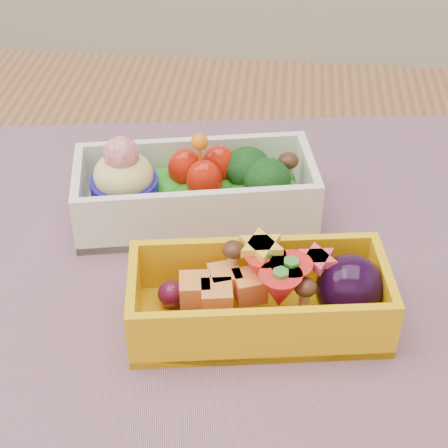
# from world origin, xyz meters

# --- Properties ---
(table) EXTENTS (1.20, 0.80, 0.75)m
(table) POSITION_xyz_m (0.00, 0.00, 0.65)
(table) COLOR brown
(table) RESTS_ON ground
(placemat) EXTENTS (0.63, 0.52, 0.00)m
(placemat) POSITION_xyz_m (0.01, 0.03, 0.75)
(placemat) COLOR gray
(placemat) RESTS_ON table
(bento_white) EXTENTS (0.21, 0.12, 0.08)m
(bento_white) POSITION_xyz_m (-0.01, 0.09, 0.78)
(bento_white) COLOR white
(bento_white) RESTS_ON placemat
(bento_yellow) EXTENTS (0.18, 0.10, 0.06)m
(bento_yellow) POSITION_xyz_m (0.05, -0.03, 0.78)
(bento_yellow) COLOR yellow
(bento_yellow) RESTS_ON placemat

